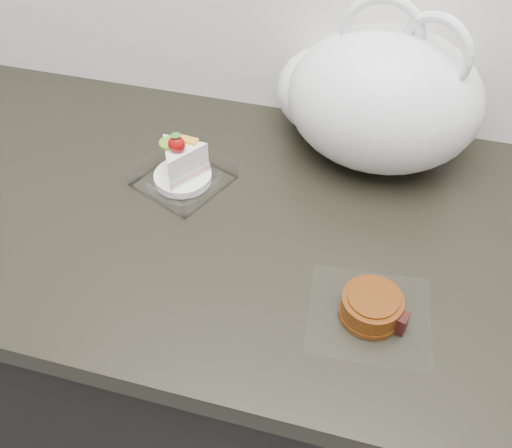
% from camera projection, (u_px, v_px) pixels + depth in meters
% --- Properties ---
extents(counter, '(2.04, 0.64, 0.90)m').
position_uv_depth(counter, '(283.00, 372.00, 1.22)').
color(counter, black).
rests_on(counter, ground).
extents(cake_tray, '(0.17, 0.17, 0.10)m').
position_uv_depth(cake_tray, '(182.00, 169.00, 0.95)').
color(cake_tray, white).
rests_on(cake_tray, counter).
extents(mooncake_wrap, '(0.18, 0.17, 0.04)m').
position_uv_depth(mooncake_wrap, '(372.00, 308.00, 0.77)').
color(mooncake_wrap, white).
rests_on(mooncake_wrap, counter).
extents(plastic_bag, '(0.39, 0.32, 0.29)m').
position_uv_depth(plastic_bag, '(372.00, 98.00, 0.94)').
color(plastic_bag, white).
rests_on(plastic_bag, counter).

